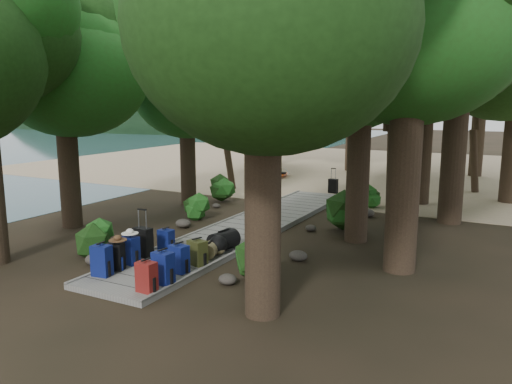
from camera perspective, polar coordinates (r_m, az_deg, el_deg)
The scene contains 50 objects.
ground at distance 13.99m, azimuth -2.67°, elevation -5.17°, with size 120.00×120.00×0.00m, color #302418.
sand_beach at distance 28.70m, azimuth 13.70°, elevation 2.53°, with size 40.00×22.00×0.02m, color tan.
water_bay at distance 53.51m, azimuth -19.03°, elevation 5.70°, with size 50.00×60.00×0.02m, color #294C55.
distant_hill at distance 75.91m, azimuth -10.52°, elevation 7.26°, with size 32.00×16.00×12.00m, color black.
boardwalk at distance 14.81m, azimuth -0.72°, elevation -4.04°, with size 2.00×12.00×0.12m, color gray.
backpack_left_a at distance 11.00m, azimuth -17.23°, elevation -7.33°, with size 0.39×0.27×0.73m, color navy, non-canonical shape.
backpack_left_b at distance 11.29m, azimuth -15.79°, elevation -6.96°, with size 0.36×0.25×0.66m, color black, non-canonical shape.
backpack_left_c at distance 11.61m, azimuth -14.21°, elevation -6.30°, with size 0.38×0.27×0.70m, color navy, non-canonical shape.
backpack_left_d at distance 12.59m, azimuth -10.24°, elevation -5.23°, with size 0.36×0.26×0.55m, color navy, non-canonical shape.
backpack_right_a at distance 9.89m, azimuth -12.41°, elevation -9.28°, with size 0.37×0.26×0.66m, color maroon, non-canonical shape.
backpack_right_b at distance 10.23m, azimuth -10.57°, elevation -8.35°, with size 0.40×0.28×0.73m, color navy, non-canonical shape.
backpack_right_c at distance 10.85m, azimuth -8.78°, elevation -7.38°, with size 0.39×0.27×0.66m, color navy, non-canonical shape.
backpack_right_d at distance 11.30m, azimuth -6.73°, elevation -6.73°, with size 0.40×0.29×0.62m, color #3D4219, non-canonical shape.
duffel_right_khaki at distance 11.84m, azimuth -5.27°, elevation -6.59°, with size 0.35×0.53×0.35m, color olive, non-canonical shape.
duffel_right_black at distance 12.35m, azimuth -3.72°, elevation -5.55°, with size 0.47×0.76×0.47m, color black, non-canonical shape.
suitcase_on_boardwalk at distance 12.09m, azimuth -12.76°, elevation -5.61°, with size 0.45×0.25×0.69m, color black, non-canonical shape.
lone_suitcase_on_sand at distance 20.77m, azimuth 8.80°, elevation 0.68°, with size 0.37×0.21×0.58m, color black, non-canonical shape.
hat_brown at distance 11.18m, azimuth -15.53°, elevation -5.05°, with size 0.39×0.39×0.12m, color #51351E, non-canonical shape.
hat_white at distance 11.50m, azimuth -14.23°, elevation -4.33°, with size 0.38×0.38×0.13m, color silver, non-canonical shape.
kayak at distance 24.85m, azimuth 2.97°, elevation 2.06°, with size 0.73×3.32×0.33m, color #C64210.
sun_lounger at distance 21.34m, azimuth 17.65°, elevation 0.51°, with size 0.54×1.67×0.54m, color silver, non-canonical shape.
tree_right_a at distance 8.37m, azimuth 0.83°, elevation 15.67°, with size 5.41×5.41×9.01m, color black, non-canonical shape.
tree_right_b at distance 11.24m, azimuth 17.33°, elevation 16.65°, with size 5.66×5.66×10.11m, color black, non-canonical shape.
tree_right_c at distance 13.41m, azimuth 11.96°, elevation 12.74°, with size 5.03×5.03×8.70m, color black, non-canonical shape.
tree_right_d at distance 16.42m, azimuth 22.38°, elevation 14.69°, with size 5.67×5.67×10.40m, color black, non-canonical shape.
tree_right_e at distance 19.17m, azimuth 18.97°, elevation 12.17°, with size 5.04×5.04×9.08m, color black, non-canonical shape.
tree_left_b at distance 15.74m, azimuth -21.18°, elevation 11.70°, with size 4.78×4.78×8.60m, color black, non-canonical shape.
tree_left_c at distance 18.25m, azimuth -7.98°, elevation 11.11°, with size 4.63×4.63×8.05m, color black, non-canonical shape.
tree_back_a at distance 27.73m, azimuth 11.14°, elevation 12.53°, with size 5.68×5.68×9.83m, color black, non-canonical shape.
tree_back_b at distance 28.32m, azimuth 17.82°, elevation 11.90°, with size 5.35×5.35×9.55m, color black, non-canonical shape.
tree_back_c at distance 27.49m, azimuth 24.40°, elevation 11.29°, with size 5.17×5.17×9.30m, color black, non-canonical shape.
tree_back_d at distance 29.53m, azimuth 2.33°, elevation 10.18°, with size 4.43×4.43×7.38m, color black, non-canonical shape.
palm_right_a at distance 18.30m, azimuth 16.36°, elevation 10.89°, with size 4.75×4.75×8.10m, color #164513, non-canonical shape.
palm_right_b at distance 22.65m, azimuth 24.45°, elevation 9.83°, with size 4.05×4.05×7.82m, color #164513, non-canonical shape.
palm_right_c at distance 24.80m, azimuth 17.48°, elevation 10.18°, with size 4.89×4.89×7.79m, color #164513, non-canonical shape.
palm_left_a at distance 21.42m, azimuth -3.32°, elevation 8.49°, with size 3.86×3.86×6.14m, color #164513, non-canonical shape.
rock_left_a at distance 12.22m, azimuth -17.92°, elevation -7.34°, with size 0.47×0.42×0.26m, color #4C473F, non-canonical shape.
rock_left_b at distance 13.76m, azimuth -15.74°, elevation -5.41°, with size 0.35×0.31×0.19m, color #4C473F, non-canonical shape.
rock_left_c at distance 15.14m, azimuth -8.31°, elevation -3.56°, with size 0.47×0.43×0.26m, color #4C473F, non-canonical shape.
rock_left_d at distance 17.82m, azimuth -4.55°, elevation -1.56°, with size 0.30×0.27×0.16m, color #4C473F, non-canonical shape.
rock_right_a at distance 10.47m, azimuth -3.26°, elevation -9.92°, with size 0.39×0.35×0.22m, color #4C473F, non-canonical shape.
rock_right_b at distance 11.97m, azimuth 4.84°, elevation -7.26°, with size 0.44×0.40×0.24m, color #4C473F, non-canonical shape.
rock_right_c at distance 14.70m, azimuth 6.29°, elevation -4.10°, with size 0.33×0.29×0.18m, color #4C473F, non-canonical shape.
rock_right_d at distance 16.78m, azimuth 12.57°, elevation -2.34°, with size 0.48×0.44×0.27m, color #4C473F, non-canonical shape.
shrub_left_a at distance 13.04m, azimuth -18.36°, elevation -4.87°, with size 0.96×0.96×0.87m, color #204F17, non-canonical shape.
shrub_left_b at distance 16.14m, azimuth -7.04°, elevation -1.84°, with size 0.80×0.80×0.72m, color #204F17, non-canonical shape.
shrub_left_c at distance 18.90m, azimuth -3.83°, elevation 0.48°, with size 1.15×1.15×1.04m, color #204F17, non-canonical shape.
shrub_right_a at distance 10.45m, azimuth -0.04°, elevation -7.81°, with size 1.06×1.06×0.95m, color #204F17, non-canonical shape.
shrub_right_b at distance 14.72m, azimuth 9.53°, elevation -2.10°, with size 1.34×1.34×1.21m, color #204F17, non-canonical shape.
shrub_right_c at distance 18.34m, azimuth 12.87°, elevation -0.58°, with size 0.78×0.78×0.71m, color #204F17, non-canonical shape.
Camera 1 is at (6.84, -11.62, 3.71)m, focal length 35.00 mm.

